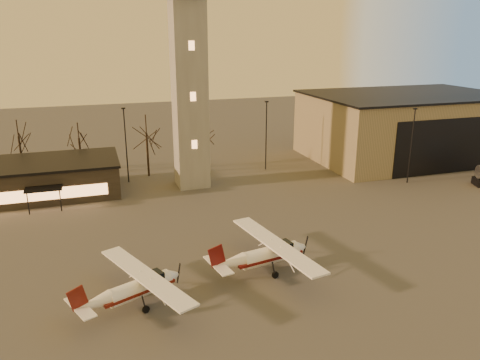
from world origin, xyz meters
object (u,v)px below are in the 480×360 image
(hangar, at_px, (405,126))
(terminal, at_px, (13,181))
(cessna_front, at_px, (271,257))
(control_tower, at_px, (188,59))
(cessna_rear, at_px, (142,290))

(hangar, height_order, terminal, hangar)
(terminal, distance_m, cessna_front, 35.77)
(hangar, bearing_deg, terminal, -178.03)
(terminal, relative_size, cessna_front, 2.02)
(control_tower, relative_size, cessna_front, 2.59)
(control_tower, height_order, cessna_front, control_tower)
(cessna_front, distance_m, cessna_rear, 11.31)
(control_tower, distance_m, cessna_rear, 32.46)
(control_tower, height_order, hangar, control_tower)
(hangar, distance_m, cessna_rear, 55.39)
(hangar, relative_size, cessna_front, 2.43)
(terminal, bearing_deg, hangar, 1.97)
(control_tower, bearing_deg, cessna_rear, -109.94)
(terminal, height_order, cessna_front, terminal)
(control_tower, relative_size, hangar, 1.07)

